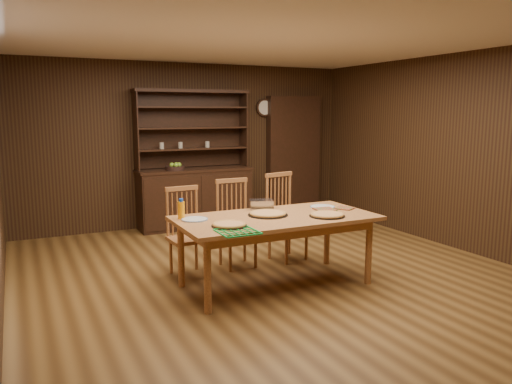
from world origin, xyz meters
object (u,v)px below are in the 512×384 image
dining_table (276,223)px  chair_left (185,228)px  chair_center (235,220)px  china_hutch (195,190)px  chair_right (284,213)px  juice_bottle (181,210)px

dining_table → chair_left: bearing=132.7°
dining_table → chair_center: bearing=96.5°
china_hutch → chair_center: size_ratio=2.09×
china_hutch → chair_center: (-0.24, -2.16, -0.04)m
chair_center → chair_right: size_ratio=0.97×
juice_bottle → chair_center: bearing=33.1°
chair_center → china_hutch: bearing=83.6°
china_hutch → juice_bottle: (-1.07, -2.70, 0.25)m
china_hutch → chair_left: bearing=-111.6°
dining_table → chair_left: chair_left is taller
chair_left → chair_right: chair_right is taller
chair_left → chair_right: size_ratio=0.92×
dining_table → chair_center: (-0.10, 0.85, -0.13)m
chair_left → dining_table: bearing=-50.6°
chair_left → chair_center: bearing=1.9°
chair_right → chair_left: bearing=169.7°
dining_table → juice_bottle: (-0.93, 0.31, 0.17)m
dining_table → chair_right: size_ratio=1.93×
juice_bottle → china_hutch: bearing=68.4°
chair_left → juice_bottle: (-0.20, -0.49, 0.32)m
china_hutch → chair_left: (-0.88, -2.22, -0.07)m
china_hutch → chair_right: china_hutch is taller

